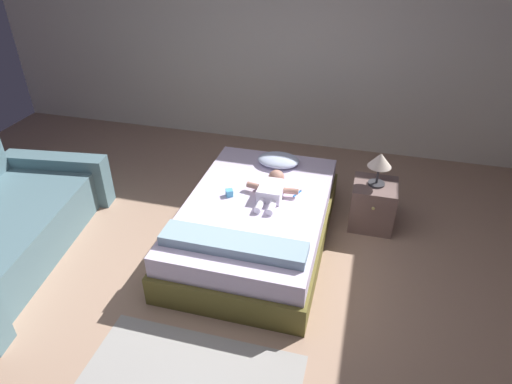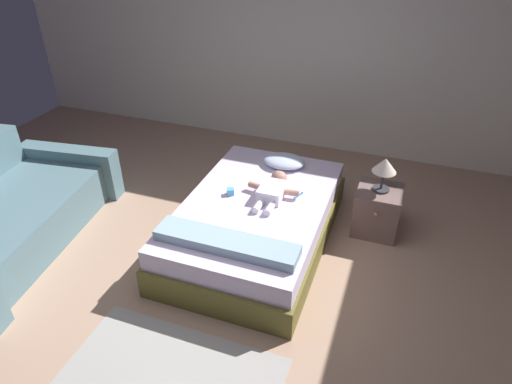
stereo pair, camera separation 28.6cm
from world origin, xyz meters
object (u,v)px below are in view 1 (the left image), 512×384
at_px(baby, 272,188).
at_px(toy_block, 229,193).
at_px(bed, 256,222).
at_px(lamp, 380,162).
at_px(pillow, 278,160).
at_px(nightstand, 373,205).
at_px(toothbrush, 298,193).

bearing_deg(baby, toy_block, -161.16).
xyz_separation_m(bed, lamp, (1.05, 0.57, 0.49)).
bearing_deg(bed, toy_block, 174.28).
xyz_separation_m(pillow, nightstand, (1.00, -0.16, -0.27)).
bearing_deg(nightstand, lamp, 90.00).
height_order(baby, toothbrush, baby).
distance_m(nightstand, lamp, 0.48).
relative_size(lamp, toy_block, 3.90).
xyz_separation_m(pillow, lamp, (1.00, -0.16, 0.21)).
bearing_deg(bed, toothbrush, 33.18).
xyz_separation_m(baby, lamp, (0.93, 0.41, 0.19)).
xyz_separation_m(bed, nightstand, (1.05, 0.57, 0.01)).
bearing_deg(toy_block, nightstand, 22.47).
relative_size(bed, nightstand, 4.37).
height_order(baby, toy_block, baby).
relative_size(bed, pillow, 4.74).
distance_m(baby, toothbrush, 0.25).
distance_m(lamp, toy_block, 1.43).
xyz_separation_m(toothbrush, lamp, (0.70, 0.34, 0.25)).
height_order(baby, nightstand, baby).
bearing_deg(nightstand, toothbrush, -154.01).
xyz_separation_m(lamp, toy_block, (-1.31, -0.54, -0.23)).
relative_size(toothbrush, lamp, 0.42).
bearing_deg(lamp, nightstand, -90.00).
height_order(nightstand, toy_block, toy_block).
xyz_separation_m(baby, nightstand, (0.93, 0.41, -0.29)).
distance_m(pillow, nightstand, 1.05).
xyz_separation_m(toothbrush, toy_block, (-0.61, -0.20, 0.02)).
distance_m(bed, toothbrush, 0.48).
relative_size(baby, toothbrush, 4.26).
distance_m(baby, toy_block, 0.40).
distance_m(pillow, baby, 0.58).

